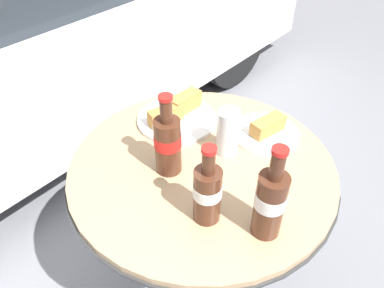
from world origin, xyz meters
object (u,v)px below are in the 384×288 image
(lunch_plate_far, at_px, (266,131))
(bistro_table, at_px, (201,204))
(drinking_glass, at_px, (228,134))
(lunch_plate_near, at_px, (177,115))
(cola_bottle_left, at_px, (207,192))
(cola_bottle_right, at_px, (270,201))
(cola_bottle_center, at_px, (168,143))

(lunch_plate_far, bearing_deg, bistro_table, 163.25)
(bistro_table, distance_m, drinking_glass, 0.25)
(drinking_glass, relative_size, lunch_plate_near, 0.55)
(drinking_glass, height_order, lunch_plate_far, drinking_glass)
(lunch_plate_near, xyz_separation_m, lunch_plate_far, (0.12, -0.26, -0.00))
(cola_bottle_left, xyz_separation_m, cola_bottle_right, (0.06, -0.13, 0.01))
(lunch_plate_near, height_order, lunch_plate_far, lunch_plate_near)
(drinking_glass, bearing_deg, lunch_plate_far, -18.04)
(cola_bottle_center, bearing_deg, cola_bottle_left, -108.92)
(drinking_glass, relative_size, lunch_plate_far, 0.69)
(cola_bottle_center, xyz_separation_m, drinking_glass, (0.16, -0.08, -0.03))
(drinking_glass, bearing_deg, cola_bottle_left, -154.73)
(bistro_table, height_order, cola_bottle_left, cola_bottle_left)
(cola_bottle_left, xyz_separation_m, lunch_plate_near, (0.25, 0.32, -0.07))
(drinking_glass, xyz_separation_m, lunch_plate_far, (0.14, -0.05, -0.05))
(cola_bottle_right, relative_size, lunch_plate_far, 1.22)
(lunch_plate_near, distance_m, lunch_plate_far, 0.29)
(cola_bottle_center, bearing_deg, bistro_table, -35.75)
(bistro_table, xyz_separation_m, drinking_glass, (0.09, -0.02, 0.24))
(cola_bottle_left, bearing_deg, cola_bottle_right, -66.10)
(lunch_plate_near, bearing_deg, cola_bottle_left, -127.63)
(cola_bottle_right, xyz_separation_m, lunch_plate_near, (0.19, 0.45, -0.08))
(cola_bottle_left, relative_size, cola_bottle_center, 0.92)
(cola_bottle_center, bearing_deg, lunch_plate_near, 36.69)
(bistro_table, xyz_separation_m, cola_bottle_right, (-0.08, -0.26, 0.27))
(cola_bottle_left, relative_size, drinking_glass, 1.55)
(cola_bottle_left, height_order, lunch_plate_near, cola_bottle_left)
(lunch_plate_far, bearing_deg, cola_bottle_left, -170.63)
(cola_bottle_right, relative_size, drinking_glass, 1.78)
(cola_bottle_left, distance_m, lunch_plate_far, 0.38)
(lunch_plate_far, bearing_deg, cola_bottle_center, 157.83)
(cola_bottle_left, xyz_separation_m, lunch_plate_far, (0.37, 0.06, -0.07))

